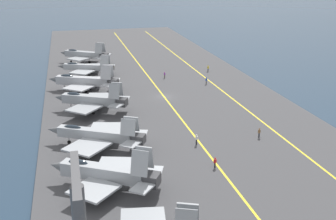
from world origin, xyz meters
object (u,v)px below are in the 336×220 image
parked_jet_fifth (84,81)px  crew_brown_vest (259,132)px  parked_jet_second (105,173)px  crew_red_vest (215,162)px  crew_blue_vest (206,80)px  parked_jet_seventh (84,54)px  crew_white_vest (197,139)px  parked_jet_fourth (91,100)px  parked_jet_sixth (87,67)px  parked_jet_third (97,135)px  crew_purple_vest (165,75)px  crew_yellow_vest (208,68)px

parked_jet_fifth → crew_brown_vest: bearing=-141.8°
parked_jet_second → crew_red_vest: bearing=-82.0°
parked_jet_second → crew_blue_vest: size_ratio=8.82×
parked_jet_seventh → crew_white_vest: size_ratio=8.32×
crew_brown_vest → parked_jet_fourth: bearing=53.5°
parked_jet_second → parked_jet_fourth: parked_jet_second is taller
parked_jet_fifth → crew_blue_vest: (-1.10, -29.67, -1.49)m
parked_jet_sixth → crew_blue_vest: size_ratio=8.93×
parked_jet_second → crew_red_vest: (2.27, -16.21, -1.45)m
parked_jet_fourth → parked_jet_third: bearing=178.9°
parked_jet_third → crew_blue_vest: 43.17m
parked_jet_third → crew_purple_vest: (39.78, -20.56, -1.26)m
parked_jet_fifth → parked_jet_fourth: bearing=-177.3°
parked_jet_second → parked_jet_seventh: parked_jet_second is taller
parked_jet_seventh → crew_white_vest: parked_jet_seventh is taller
parked_jet_second → crew_yellow_vest: (57.42, -33.89, -1.39)m
parked_jet_fourth → parked_jet_seventh: parked_jet_seventh is taller
parked_jet_third → crew_blue_vest: parked_jet_third is taller
parked_jet_fifth → parked_jet_sixth: size_ratio=1.09×
parked_jet_third → crew_purple_vest: parked_jet_third is taller
parked_jet_fifth → parked_jet_seventh: bearing=-3.2°
parked_jet_second → crew_purple_vest: 57.33m
crew_purple_vest → crew_red_vest: crew_purple_vest is taller
parked_jet_fifth → crew_blue_vest: size_ratio=9.71×
crew_purple_vest → crew_blue_vest: bearing=-132.8°
parked_jet_third → parked_jet_seventh: size_ratio=1.08×
parked_jet_second → parked_jet_fifth: bearing=0.4°
parked_jet_seventh → crew_red_vest: size_ratio=9.39×
parked_jet_fourth → crew_yellow_vest: (26.24, -33.50, -1.60)m
parked_jet_seventh → crew_white_vest: 66.02m
parked_jet_sixth → crew_brown_vest: bearing=-152.3°
parked_jet_third → crew_white_vest: bearing=-100.2°
parked_jet_fifth → crew_brown_vest: parked_jet_fifth is taller
parked_jet_seventh → crew_purple_vest: (-21.67, -19.34, -1.85)m
crew_purple_vest → crew_brown_vest: bearing=-170.9°
parked_jet_third → crew_blue_vest: bearing=-42.7°
parked_jet_fifth → crew_purple_vest: bearing=-71.6°
parked_jet_third → parked_jet_fourth: bearing=-1.1°
parked_jet_second → crew_red_vest: size_ratio=9.39×
parked_jet_third → crew_yellow_vest: bearing=-37.7°
parked_jet_seventh → crew_brown_vest: (-63.95, -26.13, -1.83)m
parked_jet_fourth → crew_brown_vest: size_ratio=8.95×
parked_jet_fourth → crew_purple_vest: parked_jet_fourth is taller
crew_purple_vest → parked_jet_seventh: bearing=41.8°
parked_jet_fifth → crew_red_vest: parked_jet_fifth is taller
crew_yellow_vest → crew_blue_vest: (-12.03, 4.54, -0.00)m
crew_white_vest → crew_purple_vest: bearing=-6.1°
parked_jet_fourth → parked_jet_fifth: size_ratio=0.91×
parked_jet_sixth → crew_purple_vest: (-7.80, -19.47, -1.24)m
parked_jet_sixth → crew_purple_vest: bearing=-111.8°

